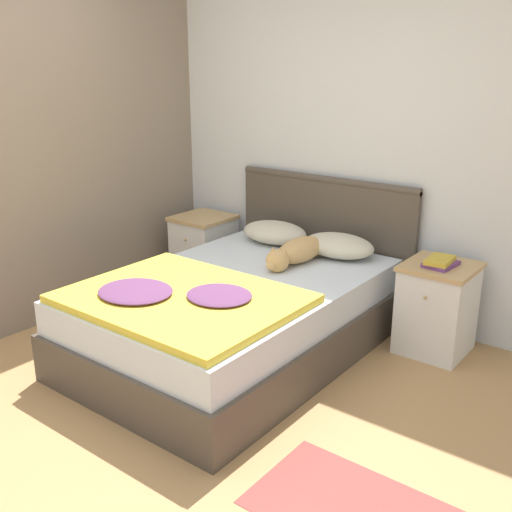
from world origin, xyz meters
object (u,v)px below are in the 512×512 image
Objects in this scene: bed at (237,316)px; book_stack at (440,262)px; dog at (297,252)px; pillow_right at (339,245)px; pillow_left at (275,232)px; nightstand_left at (204,250)px; nightstand_right at (437,308)px.

book_stack is at bearing 37.23° from bed.
pillow_right is at bearing 63.04° from dog.
pillow_left is 0.56m from pillow_right.
bed is 3.97× the size of pillow_left.
dog reaches higher than book_stack.
nightstand_left and nightstand_right have the same top height.
bed is at bearing -142.77° from book_stack.
pillow_right is at bearing 70.86° from bed.
pillow_left is 1.31m from book_stack.
bed is 1.31m from nightstand_left.
dog is at bearing -162.83° from book_stack.
nightstand_left is at bearing 179.12° from book_stack.
pillow_left reaches higher than book_stack.
pillow_left is (0.75, -0.01, 0.29)m from nightstand_left.
dog is at bearing -36.82° from pillow_left.
pillow_left is (-1.31, -0.01, 0.29)m from nightstand_right.
pillow_left is 2.17× the size of book_stack.
pillow_right is 0.76× the size of dog.
book_stack is (1.03, 0.78, 0.38)m from bed.
bed is at bearing -141.55° from nightstand_right.
book_stack is at bearing -0.88° from nightstand_left.
pillow_right is (1.31, -0.01, 0.29)m from nightstand_left.
pillow_right is at bearing 178.15° from book_stack.
nightstand_left is 2.47× the size of book_stack.
dog reaches higher than pillow_right.
dog is 0.95m from book_stack.
pillow_left reaches higher than bed.
pillow_left is 1.00× the size of pillow_right.
nightstand_right is at bearing 98.23° from book_stack.
dog is at bearing -116.96° from pillow_right.
nightstand_left is 2.08m from book_stack.
nightstand_right is 1.14× the size of pillow_right.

